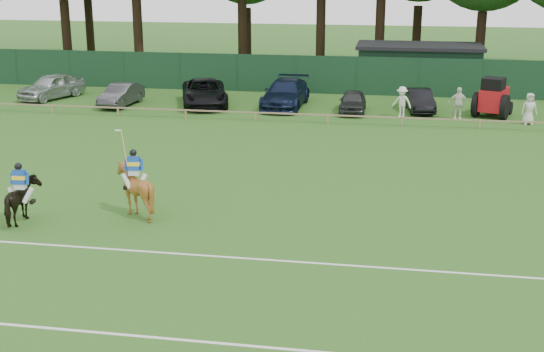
% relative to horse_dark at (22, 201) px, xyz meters
% --- Properties ---
extents(ground, '(160.00, 160.00, 0.00)m').
position_rel_horse_dark_xyz_m(ground, '(7.67, -0.76, -0.76)').
color(ground, '#1E4C14').
rests_on(ground, ground).
extents(horse_dark, '(0.98, 1.86, 1.51)m').
position_rel_horse_dark_xyz_m(horse_dark, '(0.00, 0.00, 0.00)').
color(horse_dark, black).
rests_on(horse_dark, ground).
extents(horse_chestnut, '(1.79, 1.94, 1.86)m').
position_rel_horse_dark_xyz_m(horse_chestnut, '(3.53, 1.32, 0.17)').
color(horse_chestnut, brown).
rests_on(horse_chestnut, ground).
extents(sedan_silver, '(3.40, 5.01, 1.58)m').
position_rel_horse_dark_xyz_m(sedan_silver, '(-9.44, 21.52, 0.04)').
color(sedan_silver, '#B0B4B5').
rests_on(sedan_silver, ground).
extents(sedan_grey, '(1.69, 4.14, 1.34)m').
position_rel_horse_dark_xyz_m(sedan_grey, '(-4.22, 20.08, -0.09)').
color(sedan_grey, '#313134').
rests_on(sedan_grey, ground).
extents(suv_black, '(4.17, 6.16, 1.57)m').
position_rel_horse_dark_xyz_m(suv_black, '(0.77, 20.98, 0.03)').
color(suv_black, black).
rests_on(suv_black, ground).
extents(sedan_navy, '(2.56, 5.73, 1.63)m').
position_rel_horse_dark_xyz_m(sedan_navy, '(5.69, 21.37, 0.06)').
color(sedan_navy, black).
rests_on(sedan_navy, ground).
extents(hatch_grey, '(1.55, 3.73, 1.26)m').
position_rel_horse_dark_xyz_m(hatch_grey, '(9.79, 20.42, -0.12)').
color(hatch_grey, '#2E2E31').
rests_on(hatch_grey, ground).
extents(estate_black, '(1.90, 4.05, 1.28)m').
position_rel_horse_dark_xyz_m(estate_black, '(13.62, 21.47, -0.11)').
color(estate_black, black).
rests_on(estate_black, ground).
extents(spectator_left, '(1.28, 1.02, 1.73)m').
position_rel_horse_dark_xyz_m(spectator_left, '(12.60, 19.56, 0.11)').
color(spectator_left, white).
rests_on(spectator_left, ground).
extents(spectator_mid, '(1.08, 0.50, 1.81)m').
position_rel_horse_dark_xyz_m(spectator_mid, '(15.67, 19.47, 0.15)').
color(spectator_mid, white).
rests_on(spectator_mid, ground).
extents(spectator_right, '(0.91, 0.67, 1.70)m').
position_rel_horse_dark_xyz_m(spectator_right, '(19.36, 18.85, 0.10)').
color(spectator_right, silver).
rests_on(spectator_right, ground).
extents(rider_dark, '(0.94, 0.41, 1.41)m').
position_rel_horse_dark_xyz_m(rider_dark, '(0.00, -0.01, 0.70)').
color(rider_dark, silver).
rests_on(rider_dark, ground).
extents(rider_chestnut, '(0.96, 0.53, 2.05)m').
position_rel_horse_dark_xyz_m(rider_chestnut, '(3.53, 1.31, 0.98)').
color(rider_chestnut, silver).
rests_on(rider_chestnut, ground).
extents(pitch_lines, '(60.00, 5.10, 0.01)m').
position_rel_horse_dark_xyz_m(pitch_lines, '(7.67, -4.26, -0.75)').
color(pitch_lines, silver).
rests_on(pitch_lines, ground).
extents(pitch_rail, '(62.10, 0.10, 0.50)m').
position_rel_horse_dark_xyz_m(pitch_rail, '(7.67, 17.24, -0.31)').
color(pitch_rail, '#997F5B').
rests_on(pitch_rail, ground).
extents(perimeter_fence, '(92.08, 0.08, 2.50)m').
position_rel_horse_dark_xyz_m(perimeter_fence, '(7.67, 26.24, 0.49)').
color(perimeter_fence, '#14351E').
rests_on(perimeter_fence, ground).
extents(utility_shed, '(8.40, 4.40, 3.04)m').
position_rel_horse_dark_xyz_m(utility_shed, '(13.67, 29.24, 0.78)').
color(utility_shed, '#14331E').
rests_on(utility_shed, ground).
extents(tree_row, '(96.00, 12.00, 21.00)m').
position_rel_horse_dark_xyz_m(tree_row, '(9.67, 34.24, -0.76)').
color(tree_row, '#26561C').
rests_on(tree_row, ground).
extents(tractor, '(2.57, 3.10, 2.23)m').
position_rel_horse_dark_xyz_m(tractor, '(17.67, 20.60, 0.30)').
color(tractor, '#B41017').
rests_on(tractor, ground).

